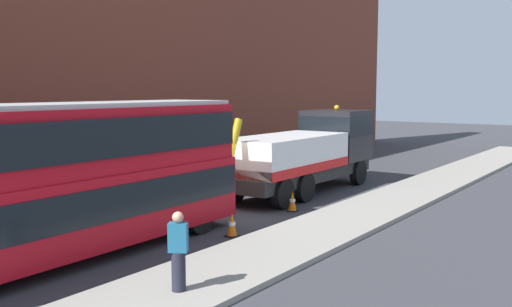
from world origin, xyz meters
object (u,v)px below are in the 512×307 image
Objects in this scene: pedestrian_onlooker at (178,252)px; traffic_cone_near_bus at (232,225)px; traffic_cone_midway at (292,202)px; recovery_tow_truck at (308,151)px; double_decker_bus at (69,174)px.

pedestrian_onlooker reaches higher than traffic_cone_near_bus.
recovery_tow_truck is at bearing 22.90° from traffic_cone_midway.
traffic_cone_midway is at bearing -11.75° from double_decker_bus.
recovery_tow_truck is 14.10× the size of traffic_cone_near_bus.
double_decker_bus is 15.38× the size of traffic_cone_near_bus.
recovery_tow_truck is at bearing -0.57° from double_decker_bus.
pedestrian_onlooker reaches higher than traffic_cone_midway.
traffic_cone_near_bus is (4.21, -2.05, -1.89)m from double_decker_bus.
recovery_tow_truck is 0.92× the size of double_decker_bus.
traffic_cone_near_bus is (4.67, 2.17, -0.64)m from pedestrian_onlooker.
recovery_tow_truck is 13.40m from pedestrian_onlooker.
traffic_cone_near_bus is 4.14m from traffic_cone_midway.
double_decker_bus reaches higher than recovery_tow_truck.
pedestrian_onlooker is 5.19m from traffic_cone_near_bus.
traffic_cone_midway is at bearing -15.35° from pedestrian_onlooker.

